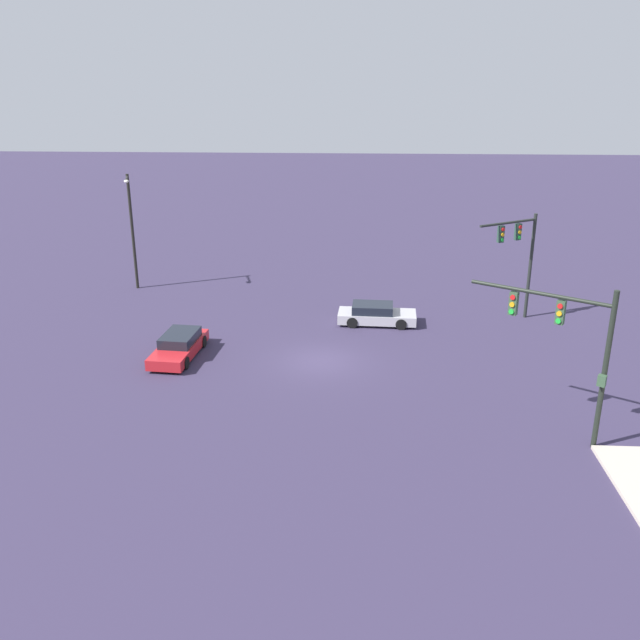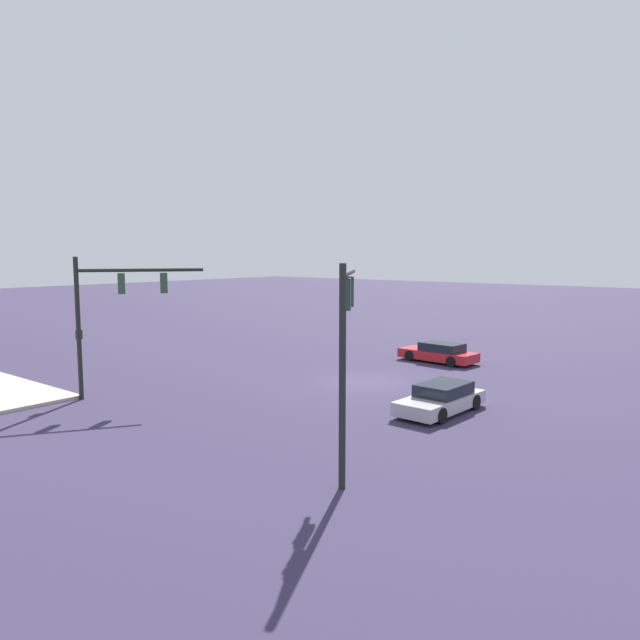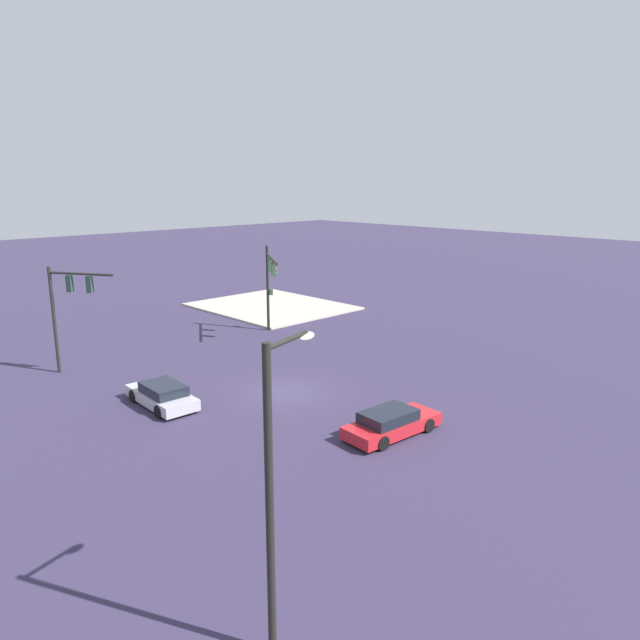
{
  "view_description": "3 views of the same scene",
  "coord_description": "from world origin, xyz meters",
  "px_view_note": "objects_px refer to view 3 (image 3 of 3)",
  "views": [
    {
      "loc": [
        1.75,
        -31.99,
        13.77
      ],
      "look_at": [
        0.06,
        -1.75,
        2.87
      ],
      "focal_mm": 38.0,
      "sensor_mm": 36.0,
      "label": 1
    },
    {
      "loc": [
        25.03,
        17.19,
        6.61
      ],
      "look_at": [
        1.86,
        -1.57,
        3.27
      ],
      "focal_mm": 33.5,
      "sensor_mm": 36.0,
      "label": 2
    },
    {
      "loc": [
        -22.81,
        19.69,
        11.15
      ],
      "look_at": [
        -0.97,
        -1.57,
        3.92
      ],
      "focal_mm": 33.1,
      "sensor_mm": 36.0,
      "label": 3
    }
  ],
  "objects_px": {
    "sedan_car_waiting_far": "(391,423)",
    "traffic_signal_near_corner": "(270,277)",
    "streetlamp_curved_arm": "(274,480)",
    "traffic_signal_opposite_side": "(67,300)",
    "sedan_car_approaching": "(162,395)"
  },
  "relations": [
    {
      "from": "traffic_signal_opposite_side",
      "to": "streetlamp_curved_arm",
      "type": "relative_size",
      "value": 0.81
    },
    {
      "from": "traffic_signal_opposite_side",
      "to": "sedan_car_approaching",
      "type": "distance_m",
      "value": 9.18
    },
    {
      "from": "streetlamp_curved_arm",
      "to": "traffic_signal_near_corner",
      "type": "bearing_deg",
      "value": 34.7
    },
    {
      "from": "traffic_signal_near_corner",
      "to": "streetlamp_curved_arm",
      "type": "relative_size",
      "value": 0.83
    },
    {
      "from": "traffic_signal_near_corner",
      "to": "sedan_car_approaching",
      "type": "xyz_separation_m",
      "value": [
        -7.11,
        13.01,
        -3.77
      ]
    },
    {
      "from": "sedan_car_waiting_far",
      "to": "traffic_signal_near_corner",
      "type": "bearing_deg",
      "value": 71.63
    },
    {
      "from": "sedan_car_approaching",
      "to": "sedan_car_waiting_far",
      "type": "distance_m",
      "value": 11.74
    },
    {
      "from": "traffic_signal_opposite_side",
      "to": "streetlamp_curved_arm",
      "type": "xyz_separation_m",
      "value": [
        -24.5,
        4.97,
        0.06
      ]
    },
    {
      "from": "streetlamp_curved_arm",
      "to": "sedan_car_waiting_far",
      "type": "bearing_deg",
      "value": 10.87
    },
    {
      "from": "streetlamp_curved_arm",
      "to": "sedan_car_waiting_far",
      "type": "height_order",
      "value": "streetlamp_curved_arm"
    },
    {
      "from": "traffic_signal_near_corner",
      "to": "traffic_signal_opposite_side",
      "type": "distance_m",
      "value": 14.18
    },
    {
      "from": "streetlamp_curved_arm",
      "to": "sedan_car_waiting_far",
      "type": "xyz_separation_m",
      "value": [
        5.9,
        -11.65,
        -3.92
      ]
    },
    {
      "from": "sedan_car_waiting_far",
      "to": "traffic_signal_opposite_side",
      "type": "bearing_deg",
      "value": 114.52
    },
    {
      "from": "traffic_signal_near_corner",
      "to": "sedan_car_waiting_far",
      "type": "xyz_separation_m",
      "value": [
        -17.45,
        7.46,
        -3.77
      ]
    },
    {
      "from": "traffic_signal_opposite_side",
      "to": "sedan_car_approaching",
      "type": "height_order",
      "value": "traffic_signal_opposite_side"
    }
  ]
}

